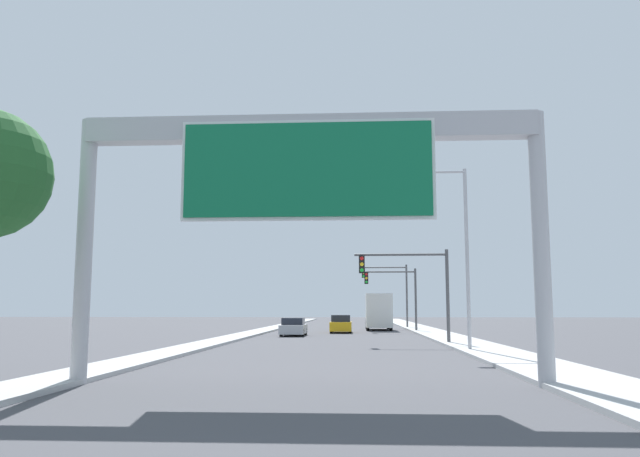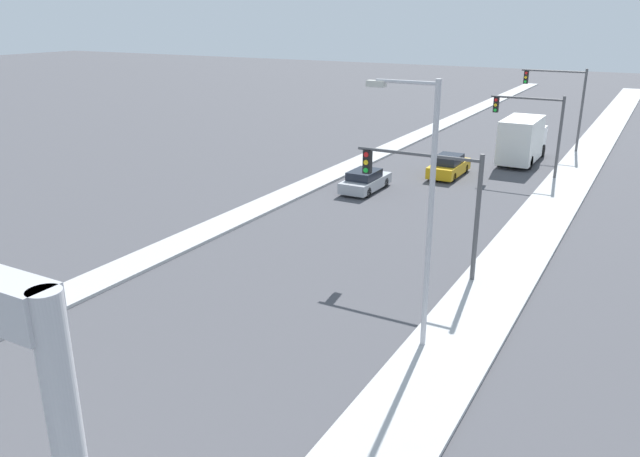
# 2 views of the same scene
# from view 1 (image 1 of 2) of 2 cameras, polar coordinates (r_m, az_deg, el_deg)

# --- Properties ---
(sidewalk_right) EXTENTS (3.00, 120.00, 0.15)m
(sidewalk_right) POSITION_cam_1_polar(r_m,az_deg,el_deg) (59.79, 9.59, -9.15)
(sidewalk_right) COLOR #AFAFAF
(sidewalk_right) RESTS_ON ground
(median_strip_left) EXTENTS (2.00, 120.00, 0.15)m
(median_strip_left) POSITION_cam_1_polar(r_m,az_deg,el_deg) (60.06, -4.98, -9.22)
(median_strip_left) COLOR #AFAFAF
(median_strip_left) RESTS_ON ground
(sign_gantry) EXTENTS (13.36, 0.73, 7.61)m
(sign_gantry) POSITION_cam_1_polar(r_m,az_deg,el_deg) (17.77, -1.13, 5.22)
(sign_gantry) COLOR #B2B2B7
(sign_gantry) RESTS_ON ground
(car_near_left) EXTENTS (1.82, 4.53, 1.53)m
(car_near_left) POSITION_cam_1_polar(r_m,az_deg,el_deg) (54.78, 1.93, -8.75)
(car_near_left) COLOR gold
(car_near_left) RESTS_ON ground
(car_far_center) EXTENTS (1.82, 4.39, 1.38)m
(car_far_center) POSITION_cam_1_polar(r_m,az_deg,el_deg) (48.65, -2.43, -9.01)
(car_far_center) COLOR #A5A8AD
(car_far_center) RESTS_ON ground
(truck_box_primary) EXTENTS (2.45, 7.12, 3.49)m
(truck_box_primary) POSITION_cam_1_polar(r_m,az_deg,el_deg) (61.70, 5.36, -7.60)
(truck_box_primary) COLOR white
(truck_box_primary) RESTS_ON ground
(traffic_light_near_intersection) EXTENTS (5.60, 0.32, 5.59)m
(traffic_light_near_intersection) POSITION_cam_1_polar(r_m,az_deg,el_deg) (37.61, 8.65, -4.52)
(traffic_light_near_intersection) COLOR #4C4C4F
(traffic_light_near_intersection) RESTS_ON ground
(traffic_light_mid_block) EXTENTS (4.96, 0.32, 5.72)m
(traffic_light_mid_block) POSITION_cam_1_polar(r_m,az_deg,el_deg) (57.56, 7.08, -5.44)
(traffic_light_mid_block) COLOR #4C4C4F
(traffic_light_mid_block) RESTS_ON ground
(traffic_light_far_intersection) EXTENTS (5.12, 0.32, 6.77)m
(traffic_light_far_intersection) POSITION_cam_1_polar(r_m,az_deg,el_deg) (67.56, 6.60, -5.15)
(traffic_light_far_intersection) COLOR #4C4C4F
(traffic_light_far_intersection) RESTS_ON ground
(street_lamp_right) EXTENTS (2.42, 0.28, 9.08)m
(street_lamp_right) POSITION_cam_1_polar(r_m,az_deg,el_deg) (31.74, 12.78, -1.34)
(street_lamp_right) COLOR #B2B2B7
(street_lamp_right) RESTS_ON ground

